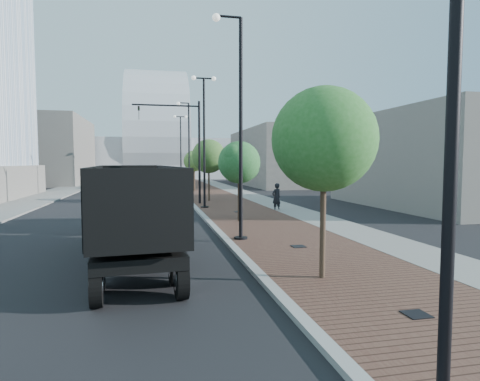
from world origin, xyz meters
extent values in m
plane|color=black|center=(0.00, 0.00, 0.00)|extent=(220.00, 220.00, 0.00)
cube|color=#4C2D23|center=(3.50, 40.00, 0.06)|extent=(7.00, 140.00, 0.12)
cube|color=slate|center=(6.20, 40.00, 0.07)|extent=(2.40, 140.00, 0.13)
cube|color=gray|center=(0.00, 40.00, 0.07)|extent=(0.30, 140.00, 0.14)
cube|color=slate|center=(-13.00, 40.00, 0.06)|extent=(4.00, 140.00, 0.12)
cube|color=black|center=(-4.08, 14.08, 1.57)|extent=(2.48, 2.56, 2.40)
cube|color=black|center=(-4.19, 15.58, 0.78)|extent=(2.24, 0.62, 1.20)
cube|color=black|center=(-3.97, 12.58, 0.97)|extent=(2.35, 0.91, 0.46)
cube|color=black|center=(-3.57, 7.10, 0.97)|extent=(2.83, 8.63, 0.32)
cube|color=black|center=(-3.57, 7.10, 1.34)|extent=(2.92, 8.63, 0.11)
cube|color=black|center=(-4.72, 7.02, 2.26)|extent=(0.73, 8.47, 1.84)
cube|color=black|center=(-2.42, 7.18, 2.26)|extent=(0.73, 8.47, 1.84)
cube|color=black|center=(-3.23, 2.57, 2.26)|extent=(2.31, 0.28, 1.84)
cube|color=black|center=(-3.90, 11.63, 2.26)|extent=(2.31, 0.28, 1.84)
cylinder|color=black|center=(-5.00, 13.41, 0.51)|extent=(0.35, 1.03, 1.01)
cylinder|color=silver|center=(-5.00, 13.41, 0.51)|extent=(0.35, 0.57, 0.55)
cylinder|color=black|center=(-3.07, 13.55, 0.51)|extent=(0.35, 1.03, 1.01)
cylinder|color=silver|center=(-3.07, 13.55, 0.51)|extent=(0.35, 0.57, 0.55)
cylinder|color=black|center=(-5.12, 15.01, 0.51)|extent=(0.35, 1.03, 1.01)
cylinder|color=silver|center=(-5.12, 15.01, 0.51)|extent=(0.35, 0.57, 0.55)
cylinder|color=black|center=(-3.19, 15.15, 0.51)|extent=(0.35, 1.03, 1.01)
cylinder|color=silver|center=(-3.19, 15.15, 0.51)|extent=(0.35, 0.57, 0.55)
cylinder|color=black|center=(-4.25, 3.24, 0.51)|extent=(0.35, 1.03, 1.01)
cylinder|color=silver|center=(-4.25, 3.24, 0.51)|extent=(0.35, 0.57, 0.55)
cylinder|color=black|center=(-2.32, 3.38, 0.51)|extent=(0.35, 1.03, 1.01)
cylinder|color=silver|center=(-2.32, 3.38, 0.51)|extent=(0.35, 0.57, 0.55)
cylinder|color=black|center=(-4.34, 4.44, 0.51)|extent=(0.35, 1.03, 1.01)
cylinder|color=silver|center=(-4.34, 4.44, 0.51)|extent=(0.35, 0.57, 0.55)
cylinder|color=black|center=(-2.41, 4.58, 0.51)|extent=(0.35, 1.03, 1.01)
cylinder|color=silver|center=(-2.41, 4.58, 0.51)|extent=(0.35, 0.57, 0.55)
cylinder|color=black|center=(-4.77, 10.22, 0.51)|extent=(0.35, 1.03, 1.01)
cylinder|color=silver|center=(-4.77, 10.22, 0.51)|extent=(0.35, 0.57, 0.55)
cylinder|color=black|center=(-2.84, 10.36, 0.51)|extent=(0.35, 1.03, 1.01)
cylinder|color=silver|center=(-2.84, 10.36, 0.51)|extent=(0.35, 0.57, 0.55)
cylinder|color=black|center=(-4.86, 11.42, 0.51)|extent=(0.35, 1.03, 1.01)
cylinder|color=silver|center=(-4.86, 11.42, 0.51)|extent=(0.35, 0.57, 0.55)
cylinder|color=black|center=(-2.93, 11.56, 0.51)|extent=(0.35, 1.03, 1.01)
cylinder|color=silver|center=(-2.93, 11.56, 0.51)|extent=(0.35, 0.57, 0.55)
imported|color=white|center=(-4.41, 14.85, 0.67)|extent=(2.45, 4.32, 1.35)
imported|color=black|center=(-5.04, 30.13, 0.69)|extent=(4.09, 5.45, 1.37)
imported|color=black|center=(-3.89, 48.59, 0.75)|extent=(3.50, 5.56, 1.50)
imported|color=black|center=(5.15, 19.58, 0.96)|extent=(0.82, 0.70, 1.91)
cylinder|color=black|center=(0.60, -2.00, 4.62)|extent=(0.16, 0.16, 9.00)
cylinder|color=black|center=(0.60, 10.00, 0.10)|extent=(0.56, 0.56, 0.20)
cylinder|color=black|center=(0.60, 10.00, 4.62)|extent=(0.16, 0.16, 9.00)
cylinder|color=black|center=(0.10, 10.00, 9.12)|extent=(1.00, 0.10, 0.10)
sphere|color=silver|center=(-0.40, 10.00, 9.05)|extent=(0.32, 0.32, 0.32)
cylinder|color=black|center=(0.60, 22.00, 0.10)|extent=(0.56, 0.56, 0.20)
cylinder|color=black|center=(0.60, 22.00, 4.62)|extent=(0.16, 0.16, 9.00)
cylinder|color=black|center=(0.60, 22.00, 9.12)|extent=(1.40, 0.10, 0.10)
sphere|color=silver|center=(-0.10, 22.00, 9.12)|extent=(0.32, 0.32, 0.32)
sphere|color=silver|center=(1.30, 22.00, 9.12)|extent=(0.32, 0.32, 0.32)
cylinder|color=black|center=(0.60, 34.00, 0.10)|extent=(0.56, 0.56, 0.20)
cylinder|color=black|center=(0.60, 34.00, 4.62)|extent=(0.16, 0.16, 9.00)
cylinder|color=black|center=(0.10, 34.00, 9.12)|extent=(1.00, 0.10, 0.10)
sphere|color=silver|center=(-0.40, 34.00, 9.05)|extent=(0.32, 0.32, 0.32)
cylinder|color=black|center=(0.60, 46.00, 0.10)|extent=(0.56, 0.56, 0.20)
cylinder|color=black|center=(0.60, 46.00, 4.62)|extent=(0.16, 0.16, 9.00)
cylinder|color=black|center=(0.60, 46.00, 9.12)|extent=(1.40, 0.10, 0.10)
sphere|color=silver|center=(-0.10, 46.00, 9.12)|extent=(0.32, 0.32, 0.32)
sphere|color=silver|center=(1.30, 46.00, 9.12)|extent=(0.32, 0.32, 0.32)
cylinder|color=black|center=(0.60, 25.00, 4.00)|extent=(0.18, 0.18, 8.00)
cylinder|color=black|center=(-1.90, 25.00, 7.60)|extent=(5.00, 0.12, 0.12)
imported|color=black|center=(-3.90, 25.00, 7.00)|extent=(0.16, 0.20, 1.00)
cylinder|color=#382619|center=(1.60, 4.00, 1.84)|extent=(0.16, 0.16, 3.67)
sphere|color=#266422|center=(1.60, 4.00, 3.93)|extent=(2.85, 2.85, 2.85)
sphere|color=#266422|center=(2.00, 4.30, 3.67)|extent=(2.00, 2.00, 2.00)
sphere|color=#266422|center=(1.30, 3.70, 4.30)|extent=(1.71, 1.71, 1.71)
cylinder|color=#382619|center=(1.60, 15.00, 1.54)|extent=(0.16, 0.16, 3.09)
sphere|color=#1F5C25|center=(1.60, 15.00, 3.31)|extent=(2.28, 2.28, 2.28)
sphere|color=#1F5C25|center=(2.00, 15.30, 3.09)|extent=(1.60, 1.60, 1.60)
sphere|color=#1F5C25|center=(1.30, 14.70, 3.62)|extent=(1.37, 1.37, 1.37)
cylinder|color=#382619|center=(1.60, 27.00, 1.78)|extent=(0.16, 0.16, 3.56)
sphere|color=#31591E|center=(1.60, 27.00, 3.81)|extent=(2.81, 2.81, 2.81)
sphere|color=#31591E|center=(2.00, 27.30, 3.56)|extent=(1.97, 1.97, 1.97)
sphere|color=#31591E|center=(1.30, 26.70, 4.17)|extent=(1.69, 1.69, 1.69)
cylinder|color=#382619|center=(1.60, 39.00, 1.61)|extent=(0.16, 0.16, 3.23)
sphere|color=#3B6623|center=(1.60, 39.00, 3.46)|extent=(2.36, 2.36, 2.36)
sphere|color=#3B6623|center=(2.00, 39.30, 3.23)|extent=(1.65, 1.65, 1.65)
sphere|color=#3B6623|center=(1.30, 38.70, 3.78)|extent=(1.41, 1.41, 1.41)
cube|color=#B5B9C0|center=(-2.00, 85.00, 4.00)|extent=(50.00, 28.00, 8.00)
cube|color=#68645E|center=(-20.00, 60.00, 5.00)|extent=(14.00, 20.00, 10.00)
cube|color=#5D5954|center=(16.00, 50.00, 4.00)|extent=(12.00, 22.00, 8.00)
cube|color=slate|center=(18.00, 20.00, 3.50)|extent=(10.00, 16.00, 7.00)
cube|color=black|center=(2.40, 1.00, 0.13)|extent=(0.50, 0.50, 0.02)
cube|color=black|center=(2.40, 8.00, 0.13)|extent=(0.50, 0.50, 0.02)
cube|color=black|center=(2.40, 19.00, 0.13)|extent=(0.50, 0.50, 0.02)
camera|label=1|loc=(-2.96, -6.27, 3.31)|focal=30.19mm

